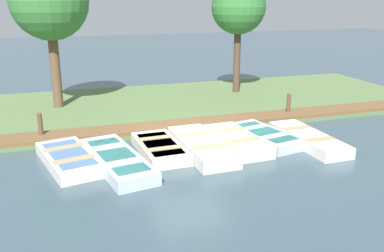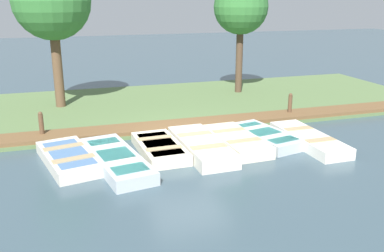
{
  "view_description": "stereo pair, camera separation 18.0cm",
  "coord_description": "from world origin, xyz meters",
  "views": [
    {
      "loc": [
        12.17,
        -3.9,
        4.5
      ],
      "look_at": [
        0.17,
        0.05,
        0.65
      ],
      "focal_mm": 40.0,
      "sensor_mm": 36.0,
      "label": 1
    },
    {
      "loc": [
        12.22,
        -3.73,
        4.5
      ],
      "look_at": [
        0.17,
        0.05,
        0.65
      ],
      "focal_mm": 40.0,
      "sensor_mm": 36.0,
      "label": 2
    }
  ],
  "objects": [
    {
      "name": "ground_plane",
      "position": [
        0.0,
        0.0,
        0.0
      ],
      "size": [
        80.0,
        80.0,
        0.0
      ],
      "primitive_type": "plane",
      "color": "#384C56"
    },
    {
      "name": "rowboat_6",
      "position": [
        1.14,
        3.6,
        0.18
      ],
      "size": [
        3.24,
        1.07,
        0.36
      ],
      "rotation": [
        0.0,
        0.0,
        0.02
      ],
      "color": "silver",
      "rests_on": "ground_plane"
    },
    {
      "name": "rowboat_4",
      "position": [
        0.62,
        1.34,
        0.19
      ],
      "size": [
        2.89,
        1.28,
        0.38
      ],
      "rotation": [
        0.0,
        0.0,
        0.05
      ],
      "color": "beige",
      "rests_on": "ground_plane"
    },
    {
      "name": "mooring_post_near",
      "position": [
        -1.71,
        -4.42,
        0.5
      ],
      "size": [
        0.15,
        0.15,
        0.99
      ],
      "color": "brown",
      "rests_on": "ground_plane"
    },
    {
      "name": "rowboat_0",
      "position": [
        0.57,
        -3.68,
        0.17
      ],
      "size": [
        3.04,
        1.82,
        0.36
      ],
      "rotation": [
        0.0,
        0.0,
        0.22
      ],
      "color": "beige",
      "rests_on": "ground_plane"
    },
    {
      "name": "rowboat_3",
      "position": [
        0.81,
        0.14,
        0.2
      ],
      "size": [
        3.28,
        1.23,
        0.41
      ],
      "rotation": [
        0.0,
        0.0,
        0.03
      ],
      "color": "beige",
      "rests_on": "ground_plane"
    },
    {
      "name": "park_tree_left",
      "position": [
        -6.18,
        4.34,
        3.98
      ],
      "size": [
        2.46,
        2.46,
        5.26
      ],
      "color": "#4C3828",
      "rests_on": "ground_plane"
    },
    {
      "name": "rowboat_5",
      "position": [
        0.44,
        2.42,
        0.17
      ],
      "size": [
        2.91,
        1.76,
        0.34
      ],
      "rotation": [
        0.0,
        0.0,
        0.22
      ],
      "color": "#B2BCC1",
      "rests_on": "ground_plane"
    },
    {
      "name": "park_tree_far_left",
      "position": [
        -5.8,
        -3.78,
        4.27
      ],
      "size": [
        3.02,
        3.02,
        5.83
      ],
      "color": "brown",
      "rests_on": "ground_plane"
    },
    {
      "name": "shore_bank",
      "position": [
        -5.0,
        0.0,
        0.06
      ],
      "size": [
        8.0,
        24.0,
        0.12
      ],
      "color": "#567042",
      "rests_on": "ground_plane"
    },
    {
      "name": "dock_walkway",
      "position": [
        -1.57,
        0.0,
        0.13
      ],
      "size": [
        1.06,
        22.93,
        0.25
      ],
      "color": "brown",
      "rests_on": "ground_plane"
    },
    {
      "name": "rowboat_2",
      "position": [
        0.5,
        -1.07,
        0.17
      ],
      "size": [
        2.66,
        1.27,
        0.34
      ],
      "rotation": [
        0.0,
        0.0,
        0.04
      ],
      "color": "beige",
      "rests_on": "ground_plane"
    },
    {
      "name": "mooring_post_far",
      "position": [
        -1.71,
        4.54,
        0.5
      ],
      "size": [
        0.15,
        0.15,
        0.99
      ],
      "color": "brown",
      "rests_on": "ground_plane"
    },
    {
      "name": "rowboat_1",
      "position": [
        1.08,
        -2.44,
        0.18
      ],
      "size": [
        3.71,
        1.72,
        0.36
      ],
      "rotation": [
        0.0,
        0.0,
        0.17
      ],
      "color": "#B2BCC1",
      "rests_on": "ground_plane"
    }
  ]
}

